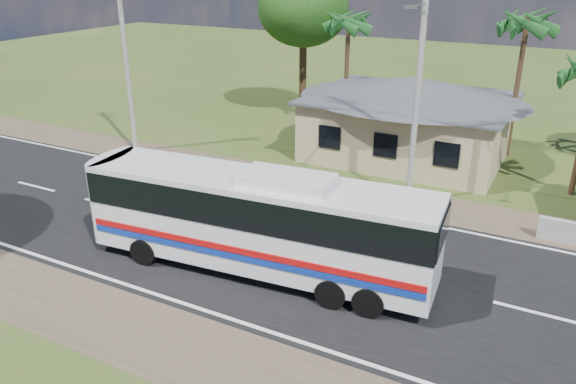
# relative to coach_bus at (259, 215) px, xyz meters

# --- Properties ---
(ground) EXTENTS (120.00, 120.00, 0.00)m
(ground) POSITION_rel_coach_bus_xyz_m (-0.09, 1.77, -2.17)
(ground) COLOR #304418
(ground) RESTS_ON ground
(road) EXTENTS (120.00, 16.00, 0.03)m
(road) POSITION_rel_coach_bus_xyz_m (-0.09, 1.77, -2.16)
(road) COLOR black
(road) RESTS_ON ground
(house) EXTENTS (12.40, 10.00, 5.00)m
(house) POSITION_rel_coach_bus_xyz_m (0.91, 14.76, 0.47)
(house) COLOR tan
(house) RESTS_ON ground
(utility_poles) EXTENTS (32.80, 2.22, 11.00)m
(utility_poles) POSITION_rel_coach_bus_xyz_m (2.58, 8.25, 3.60)
(utility_poles) COLOR #9E9E99
(utility_poles) RESTS_ON ground
(palm_mid) EXTENTS (2.80, 2.80, 8.20)m
(palm_mid) POSITION_rel_coach_bus_xyz_m (5.91, 17.27, 4.99)
(palm_mid) COLOR #47301E
(palm_mid) RESTS_ON ground
(palm_far) EXTENTS (2.80, 2.80, 7.70)m
(palm_far) POSITION_rel_coach_bus_xyz_m (-4.09, 17.77, 4.51)
(palm_far) COLOR #47301E
(palm_far) RESTS_ON ground
(tree_behind_house) EXTENTS (6.00, 6.00, 9.61)m
(tree_behind_house) POSITION_rel_coach_bus_xyz_m (-8.09, 19.77, 4.95)
(tree_behind_house) COLOR #47301E
(tree_behind_house) RESTS_ON ground
(coach_bus) EXTENTS (12.39, 3.61, 3.79)m
(coach_bus) POSITION_rel_coach_bus_xyz_m (0.00, 0.00, 0.00)
(coach_bus) COLOR silver
(coach_bus) RESTS_ON ground
(motorcycle) EXTENTS (1.59, 0.61, 0.83)m
(motorcycle) POSITION_rel_coach_bus_xyz_m (-0.06, 7.23, -1.75)
(motorcycle) COLOR black
(motorcycle) RESTS_ON ground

